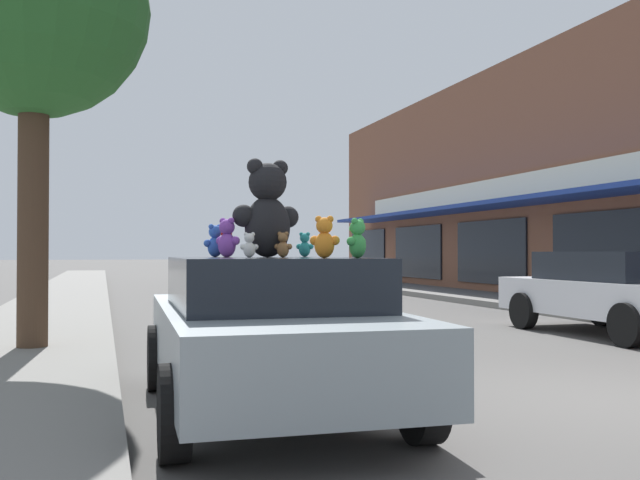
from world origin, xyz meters
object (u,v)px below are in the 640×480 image
at_px(teddy_bear_brown, 283,245).
at_px(teddy_bear_orange, 324,238).
at_px(teddy_bear_red, 226,245).
at_px(teddy_bear_teal, 305,245).
at_px(plush_art_car, 268,328).
at_px(parked_car_far_center, 613,290).
at_px(teddy_bear_white, 249,245).
at_px(teddy_bear_giant, 267,210).
at_px(teddy_bear_purple, 227,238).
at_px(street_tree, 35,8).
at_px(teddy_bear_green, 357,239).
at_px(teddy_bear_blue, 215,241).

bearing_deg(teddy_bear_brown, teddy_bear_orange, 132.43).
bearing_deg(teddy_bear_red, teddy_bear_teal, -159.01).
xyz_separation_m(plush_art_car, parked_car_far_center, (6.81, 3.92, 0.02)).
xyz_separation_m(teddy_bear_white, parked_car_far_center, (6.95, 3.76, -0.70)).
height_order(teddy_bear_white, parked_car_far_center, teddy_bear_white).
relative_size(plush_art_car, teddy_bear_giant, 4.59).
bearing_deg(teddy_bear_purple, teddy_bear_teal, -99.27).
height_order(plush_art_car, teddy_bear_orange, teddy_bear_orange).
distance_m(teddy_bear_orange, parked_car_far_center, 8.00).
relative_size(parked_car_far_center, street_tree, 0.72).
distance_m(teddy_bear_white, teddy_bear_teal, 0.99).
relative_size(teddy_bear_purple, teddy_bear_red, 1.48).
distance_m(teddy_bear_giant, teddy_bear_red, 0.57).
bearing_deg(teddy_bear_purple, plush_art_car, -178.42).
bearing_deg(teddy_bear_brown, teddy_bear_giant, -31.67).
bearing_deg(teddy_bear_brown, teddy_bear_green, 145.12).
relative_size(teddy_bear_white, street_tree, 0.04).
bearing_deg(teddy_bear_green, teddy_bear_blue, -99.13).
relative_size(teddy_bear_blue, teddy_bear_brown, 1.36).
bearing_deg(plush_art_car, parked_car_far_center, 31.74).
distance_m(teddy_bear_giant, teddy_bear_teal, 0.76).
height_order(teddy_bear_purple, parked_car_far_center, teddy_bear_purple).
height_order(teddy_bear_purple, street_tree, street_tree).
bearing_deg(teddy_bear_white, teddy_bear_purple, -40.70).
height_order(teddy_bear_green, teddy_bear_red, teddy_bear_green).
distance_m(teddy_bear_green, teddy_bear_brown, 1.01).
bearing_deg(teddy_bear_white, teddy_bear_orange, 127.50).
relative_size(teddy_bear_teal, teddy_bear_orange, 0.74).
relative_size(teddy_bear_green, teddy_bear_white, 1.41).
xyz_separation_m(teddy_bear_white, street_tree, (-2.13, 3.82, 3.17)).
bearing_deg(teddy_bear_white, teddy_bear_green, 135.63).
height_order(teddy_bear_purple, teddy_bear_white, teddy_bear_purple).
bearing_deg(teddy_bear_brown, teddy_bear_purple, 11.71).
xyz_separation_m(teddy_bear_giant, teddy_bear_white, (-0.21, -0.22, -0.33)).
distance_m(plush_art_car, street_tree, 6.01).
xyz_separation_m(teddy_bear_blue, teddy_bear_brown, (0.52, -0.62, -0.04)).
height_order(teddy_bear_purple, teddy_bear_red, teddy_bear_purple).
bearing_deg(street_tree, teddy_bear_giant, -56.98).
bearing_deg(teddy_bear_giant, parked_car_far_center, -164.80).
height_order(teddy_bear_giant, teddy_bear_green, teddy_bear_giant).
bearing_deg(teddy_bear_teal, teddy_bear_white, 75.21).
relative_size(teddy_bear_red, parked_car_far_center, 0.06).
bearing_deg(teddy_bear_orange, teddy_bear_giant, -45.92).
bearing_deg(parked_car_far_center, teddy_bear_giant, -152.28).
bearing_deg(parked_car_far_center, teddy_bear_orange, -144.83).
bearing_deg(teddy_bear_blue, teddy_bear_white, 85.14).
distance_m(plush_art_car, teddy_bear_green, 1.22).
xyz_separation_m(teddy_bear_giant, teddy_bear_red, (-0.32, 0.34, -0.32)).
relative_size(teddy_bear_blue, street_tree, 0.05).
height_order(teddy_bear_green, teddy_bear_white, teddy_bear_green).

